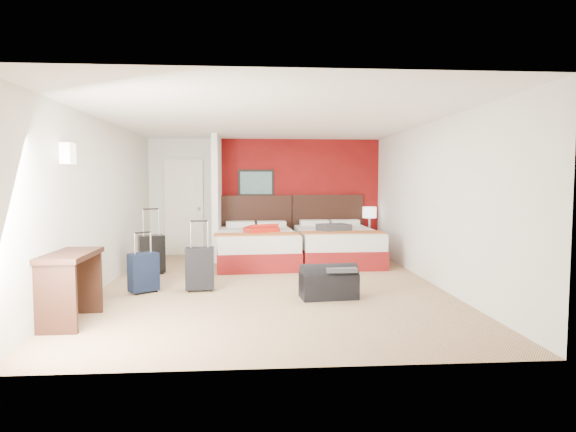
{
  "coord_description": "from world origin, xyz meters",
  "views": [
    {
      "loc": [
        -0.25,
        -7.16,
        1.58
      ],
      "look_at": [
        0.32,
        0.8,
        1.0
      ],
      "focal_mm": 29.67,
      "sensor_mm": 36.0,
      "label": 1
    }
  ],
  "objects": [
    {
      "name": "bed_right",
      "position": [
        1.36,
        2.03,
        0.32
      ],
      "size": [
        1.53,
        2.16,
        0.64
      ],
      "primitive_type": "cube",
      "rotation": [
        0.0,
        0.0,
        0.01
      ],
      "color": "silver",
      "rests_on": "ground"
    },
    {
      "name": "suitcase_charcoal",
      "position": [
        -1.03,
        -0.29,
        0.3
      ],
      "size": [
        0.42,
        0.28,
        0.6
      ],
      "primitive_type": "cube",
      "rotation": [
        0.0,
        0.0,
        0.07
      ],
      "color": "black",
      "rests_on": "ground"
    },
    {
      "name": "bed_left",
      "position": [
        -0.21,
        1.92,
        0.32
      ],
      "size": [
        1.61,
        2.2,
        0.63
      ],
      "primitive_type": "cube",
      "rotation": [
        0.0,
        0.0,
        0.07
      ],
      "color": "white",
      "rests_on": "ground"
    },
    {
      "name": "room_walls",
      "position": [
        -1.4,
        1.42,
        1.26
      ],
      "size": [
        5.02,
        6.52,
        2.5
      ],
      "color": "silver",
      "rests_on": "ground"
    },
    {
      "name": "red_suitcase_open",
      "position": [
        -0.11,
        1.82,
        0.68
      ],
      "size": [
        0.86,
        0.97,
        0.1
      ],
      "primitive_type": "cube",
      "rotation": [
        0.0,
        0.0,
        0.43
      ],
      "color": "red",
      "rests_on": "bed_left"
    },
    {
      "name": "red_accent_panel",
      "position": [
        0.75,
        3.23,
        1.25
      ],
      "size": [
        3.5,
        0.04,
        2.5
      ],
      "primitive_type": "cube",
      "color": "maroon",
      "rests_on": "ground"
    },
    {
      "name": "ground",
      "position": [
        0.0,
        0.0,
        0.0
      ],
      "size": [
        6.5,
        6.5,
        0.0
      ],
      "primitive_type": "plane",
      "color": "tan",
      "rests_on": "ground"
    },
    {
      "name": "duffel_bag",
      "position": [
        0.76,
        -0.86,
        0.19
      ],
      "size": [
        0.79,
        0.48,
        0.38
      ],
      "primitive_type": "cube",
      "rotation": [
        0.0,
        0.0,
        0.1
      ],
      "color": "black",
      "rests_on": "ground"
    },
    {
      "name": "nightstand",
      "position": [
        2.24,
        2.93,
        0.25
      ],
      "size": [
        0.38,
        0.38,
        0.5
      ],
      "primitive_type": "cube",
      "rotation": [
        0.0,
        0.0,
        0.07
      ],
      "color": "#322110",
      "rests_on": "ground"
    },
    {
      "name": "suitcase_navy",
      "position": [
        -1.82,
        -0.36,
        0.27
      ],
      "size": [
        0.45,
        0.42,
        0.54
      ],
      "primitive_type": "cube",
      "rotation": [
        0.0,
        0.0,
        0.62
      ],
      "color": "black",
      "rests_on": "ground"
    },
    {
      "name": "entry_door",
      "position": [
        -1.75,
        3.2,
        1.02
      ],
      "size": [
        0.82,
        0.06,
        2.05
      ],
      "primitive_type": "cube",
      "color": "silver",
      "rests_on": "ground"
    },
    {
      "name": "partition_wall",
      "position": [
        -1.0,
        2.61,
        1.25
      ],
      "size": [
        0.12,
        1.2,
        2.5
      ],
      "primitive_type": "cube",
      "color": "silver",
      "rests_on": "ground"
    },
    {
      "name": "jacket_draped",
      "position": [
        0.91,
        -0.91,
        0.41
      ],
      "size": [
        0.42,
        0.35,
        0.05
      ],
      "primitive_type": "cube",
      "rotation": [
        0.0,
        0.0,
        -0.01
      ],
      "color": "#3E3E44",
      "rests_on": "duffel_bag"
    },
    {
      "name": "table_lamp",
      "position": [
        2.24,
        2.93,
        0.77
      ],
      "size": [
        0.31,
        0.31,
        0.53
      ],
      "primitive_type": "cylinder",
      "rotation": [
        0.0,
        0.0,
        0.04
      ],
      "color": "white",
      "rests_on": "nightstand"
    },
    {
      "name": "suitcase_black",
      "position": [
        -2.0,
        1.02,
        0.32
      ],
      "size": [
        0.49,
        0.4,
        0.64
      ],
      "primitive_type": "cube",
      "rotation": [
        0.0,
        0.0,
        0.35
      ],
      "color": "black",
      "rests_on": "ground"
    },
    {
      "name": "desk",
      "position": [
        -2.29,
        -1.79,
        0.4
      ],
      "size": [
        0.49,
        0.96,
        0.8
      ],
      "primitive_type": "cube",
      "rotation": [
        0.0,
        0.0,
        0.01
      ],
      "color": "#321910",
      "rests_on": "ground"
    },
    {
      "name": "jacket_bundle",
      "position": [
        1.26,
        1.73,
        0.71
      ],
      "size": [
        0.66,
        0.59,
        0.13
      ],
      "primitive_type": "cube",
      "rotation": [
        0.0,
        0.0,
        0.3
      ],
      "color": "#3A3A3F",
      "rests_on": "bed_right"
    }
  ]
}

